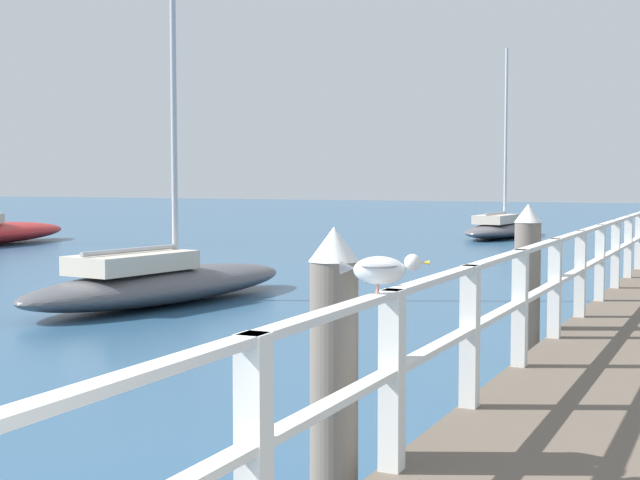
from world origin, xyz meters
The scene contains 6 objects.
pier_railing centered at (-1.11, 13.36, 1.10)m, with size 0.12×25.23×1.01m.
dock_piling_near centered at (-1.49, 4.00, 0.92)m, with size 0.29×0.29×1.82m.
dock_piling_far centered at (-1.49, 9.11, 0.92)m, with size 0.29×0.29×1.82m.
seagull_foreground centered at (-1.10, 3.74, 1.62)m, with size 0.47×0.23×0.21m.
boat_1 centered at (-7.24, 31.37, 0.34)m, with size 2.22×6.03×6.65m.
boat_2 centered at (-8.27, 12.05, 0.36)m, with size 2.66×6.18×6.39m.
Camera 1 is at (0.65, -0.79, 2.09)m, focal length 51.82 mm.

